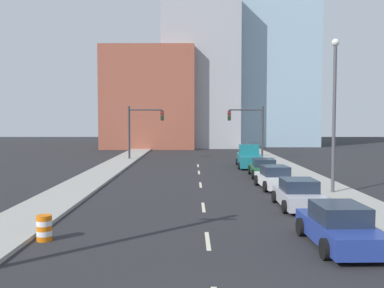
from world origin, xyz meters
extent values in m
cube|color=#9E9B93|center=(-7.98, 45.74, 0.08)|extent=(2.92, 91.47, 0.17)
cube|color=#9E9B93|center=(7.98, 45.74, 0.08)|extent=(2.92, 91.47, 0.17)
cube|color=beige|center=(0.00, 7.55, 0.00)|extent=(0.16, 2.40, 0.01)
cube|color=beige|center=(0.00, 13.56, 0.00)|extent=(0.16, 2.40, 0.01)
cube|color=beige|center=(0.00, 20.98, 0.00)|extent=(0.16, 2.40, 0.01)
cube|color=beige|center=(0.00, 27.84, 0.00)|extent=(0.16, 2.40, 0.01)
cube|color=beige|center=(0.00, 33.12, 0.00)|extent=(0.16, 2.40, 0.01)
cube|color=#9E513D|center=(-7.23, 62.08, 7.70)|extent=(14.00, 16.00, 15.41)
cube|color=#A8A8AD|center=(0.77, 66.08, 11.72)|extent=(12.00, 20.00, 23.44)
cube|color=#99B7CC|center=(13.57, 70.08, 18.16)|extent=(13.00, 20.00, 36.31)
cylinder|color=#38383D|center=(-7.49, 38.86, 2.96)|extent=(0.24, 0.24, 5.91)
cylinder|color=#38383D|center=(-5.67, 38.86, 5.51)|extent=(3.64, 0.16, 0.16)
cube|color=black|center=(-3.85, 38.86, 4.88)|extent=(0.34, 0.32, 1.10)
cylinder|color=red|center=(-3.85, 38.69, 5.22)|extent=(0.22, 0.04, 0.22)
cylinder|color=#593F0C|center=(-3.85, 38.69, 4.88)|extent=(0.22, 0.04, 0.22)
cylinder|color=#0C3F14|center=(-3.85, 38.69, 4.54)|extent=(0.22, 0.04, 0.22)
cylinder|color=#38383D|center=(7.14, 38.86, 2.96)|extent=(0.24, 0.24, 5.91)
cylinder|color=#38383D|center=(5.32, 38.86, 5.51)|extent=(3.64, 0.16, 0.16)
cube|color=black|center=(3.50, 38.86, 4.88)|extent=(0.34, 0.32, 1.10)
cylinder|color=red|center=(3.50, 38.69, 5.22)|extent=(0.22, 0.04, 0.22)
cylinder|color=#593F0C|center=(3.50, 38.69, 4.88)|extent=(0.22, 0.04, 0.22)
cylinder|color=#0C3F14|center=(3.50, 38.69, 4.54)|extent=(0.22, 0.04, 0.22)
cylinder|color=orange|center=(-6.05, 7.57, 0.10)|extent=(0.56, 0.56, 0.19)
cylinder|color=white|center=(-6.05, 7.57, 0.29)|extent=(0.56, 0.56, 0.19)
cylinder|color=orange|center=(-6.05, 7.57, 0.47)|extent=(0.56, 0.56, 0.19)
cylinder|color=white|center=(-6.05, 7.57, 0.67)|extent=(0.56, 0.56, 0.19)
cylinder|color=orange|center=(-6.05, 7.57, 0.85)|extent=(0.56, 0.56, 0.19)
cylinder|color=#4C4C51|center=(7.78, 17.17, 4.37)|extent=(0.20, 0.20, 8.73)
sphere|color=white|center=(7.78, 17.17, 8.95)|extent=(0.44, 0.44, 0.44)
cube|color=navy|center=(4.61, 6.86, 0.53)|extent=(1.97, 4.59, 0.69)
cube|color=#1E2838|center=(4.61, 6.86, 1.20)|extent=(1.69, 2.08, 0.64)
cylinder|color=black|center=(3.61, 8.24, 0.35)|extent=(0.24, 0.70, 0.69)
cylinder|color=black|center=(5.54, 8.29, 0.35)|extent=(0.24, 0.70, 0.69)
cylinder|color=black|center=(3.68, 5.43, 0.35)|extent=(0.24, 0.70, 0.69)
cylinder|color=black|center=(5.61, 5.47, 0.35)|extent=(0.24, 0.70, 0.69)
cube|color=#B2B2BC|center=(4.83, 13.48, 0.51)|extent=(1.90, 4.32, 0.67)
cube|color=#1E2838|center=(4.83, 13.48, 1.15)|extent=(1.67, 1.95, 0.61)
cylinder|color=black|center=(3.87, 14.82, 0.32)|extent=(0.22, 0.64, 0.64)
cylinder|color=black|center=(5.81, 14.81, 0.32)|extent=(0.22, 0.64, 0.64)
cylinder|color=black|center=(3.85, 12.15, 0.32)|extent=(0.22, 0.64, 0.64)
cylinder|color=black|center=(5.80, 12.13, 0.32)|extent=(0.22, 0.64, 0.64)
cube|color=silver|center=(4.80, 19.48, 0.52)|extent=(2.04, 4.44, 0.66)
cube|color=#1E2838|center=(4.80, 19.48, 1.16)|extent=(1.69, 2.04, 0.62)
cylinder|color=black|center=(3.79, 20.77, 0.35)|extent=(0.26, 0.71, 0.69)
cylinder|color=black|center=(5.65, 20.88, 0.35)|extent=(0.26, 0.71, 0.69)
cylinder|color=black|center=(3.94, 18.09, 0.35)|extent=(0.26, 0.71, 0.69)
cylinder|color=black|center=(5.80, 18.19, 0.35)|extent=(0.26, 0.71, 0.69)
cube|color=#1E6033|center=(5.03, 25.21, 0.51)|extent=(2.05, 4.74, 0.62)
cube|color=#1E2838|center=(5.03, 25.21, 1.11)|extent=(1.72, 2.17, 0.59)
cylinder|color=black|center=(4.14, 26.70, 0.36)|extent=(0.25, 0.72, 0.71)
cylinder|color=black|center=(6.05, 26.61, 0.36)|extent=(0.25, 0.72, 0.71)
cylinder|color=black|center=(4.01, 23.81, 0.36)|extent=(0.25, 0.72, 0.71)
cylinder|color=black|center=(5.92, 23.73, 0.36)|extent=(0.25, 0.72, 0.71)
cube|color=#196B75|center=(4.83, 32.05, 0.65)|extent=(2.39, 6.34, 0.96)
cube|color=#196B75|center=(4.88, 32.98, 1.59)|extent=(1.91, 1.97, 0.92)
cylinder|color=black|center=(3.87, 34.03, 0.30)|extent=(0.25, 0.62, 0.61)
cylinder|color=black|center=(6.00, 33.92, 0.30)|extent=(0.25, 0.62, 0.61)
cylinder|color=black|center=(3.67, 30.17, 0.30)|extent=(0.25, 0.62, 0.61)
cylinder|color=black|center=(5.80, 30.06, 0.30)|extent=(0.25, 0.62, 0.61)
camera|label=1|loc=(-0.58, -8.00, 4.49)|focal=40.00mm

